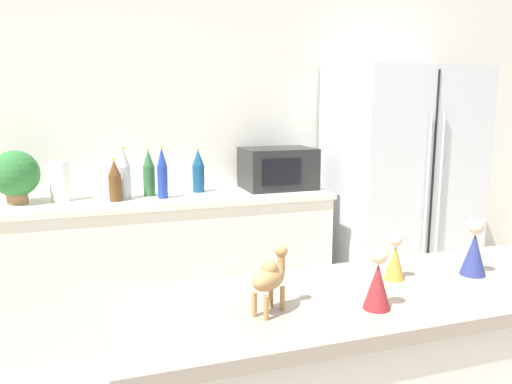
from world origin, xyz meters
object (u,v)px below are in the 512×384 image
paper_towel_roll (60,181)px  back_bottle_3 (124,174)px  back_bottle_0 (198,171)px  camel_figurine (270,276)px  microwave (278,168)px  wise_man_figurine_purple (378,282)px  potted_plant (15,175)px  wise_man_figurine_crimson (474,251)px  back_bottle_2 (149,173)px  refrigerator (399,188)px  back_bottle_4 (115,181)px  back_bottle_1 (162,173)px  wise_man_figurine_blue (395,260)px

paper_towel_roll → back_bottle_3: 0.37m
back_bottle_0 → camel_figurine: (-0.29, -2.18, 0.05)m
microwave → wise_man_figurine_purple: (-0.59, -2.21, 0.03)m
potted_plant → wise_man_figurine_crimson: 2.53m
back_bottle_2 → paper_towel_roll: bearing=-179.8°
back_bottle_0 → back_bottle_2: bearing=-173.8°
potted_plant → wise_man_figurine_purple: potted_plant is taller
microwave → refrigerator: bearing=-6.7°
back_bottle_4 → back_bottle_2: bearing=27.7°
back_bottle_3 → camel_figurine: (0.19, -2.11, 0.04)m
microwave → back_bottle_1: (-0.81, -0.11, 0.01)m
back_bottle_0 → wise_man_figurine_purple: back_bottle_0 is taller
back_bottle_3 → paper_towel_roll: bearing=173.8°
microwave → camel_figurine: size_ratio=3.12×
refrigerator → wise_man_figurine_crimson: 2.28m
paper_towel_roll → microwave: (1.40, 0.00, 0.02)m
back_bottle_1 → back_bottle_3: back_bottle_1 is taller
wise_man_figurine_blue → wise_man_figurine_crimson: size_ratio=0.79×
paper_towel_roll → wise_man_figurine_purple: (0.81, -2.21, 0.04)m
back_bottle_1 → back_bottle_2: size_ratio=1.07×
wise_man_figurine_purple → wise_man_figurine_blue: bearing=45.8°
wise_man_figurine_purple → potted_plant: bearing=115.5°
back_bottle_3 → wise_man_figurine_purple: (0.44, -2.17, 0.01)m
back_bottle_4 → camel_figurine: size_ratio=1.68×
camel_figurine → potted_plant: bearing=110.5°
wise_man_figurine_purple → refrigerator: bearing=54.4°
back_bottle_2 → microwave: bearing=0.2°
refrigerator → camel_figurine: refrigerator is taller
refrigerator → camel_figurine: 2.70m
paper_towel_roll → back_bottle_1: size_ratio=0.75×
back_bottle_2 → back_bottle_4: 0.24m
wise_man_figurine_purple → back_bottle_2: bearing=97.3°
back_bottle_4 → camel_figurine: 2.05m
refrigerator → wise_man_figurine_crimson: (-1.11, -1.98, 0.20)m
microwave → back_bottle_4: (-1.09, -0.12, -0.02)m
potted_plant → wise_man_figurine_blue: size_ratio=2.38×
potted_plant → paper_towel_roll: 0.24m
potted_plant → camel_figurine: size_ratio=2.04×
microwave → potted_plant: bearing=-179.6°
back_bottle_0 → back_bottle_1: size_ratio=0.90×
camel_figurine → microwave: bearing=68.6°
back_bottle_0 → camel_figurine: bearing=-97.7°
camel_figurine → wise_man_figurine_purple: same height
camel_figurine → back_bottle_0: bearing=82.3°
refrigerator → back_bottle_2: size_ratio=5.72×
wise_man_figurine_purple → wise_man_figurine_crimson: bearing=17.2°
refrigerator → wise_man_figurine_purple: (-1.51, -2.10, 0.20)m
microwave → wise_man_figurine_blue: bearing=-102.0°
back_bottle_2 → back_bottle_1: bearing=-57.0°
paper_towel_roll → back_bottle_4: (0.31, -0.11, 0.00)m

